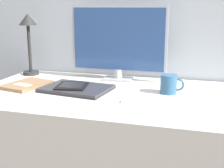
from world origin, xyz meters
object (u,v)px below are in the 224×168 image
monitor (118,42)px  notebook (27,85)px  keyboard (152,101)px  laptop (77,89)px  desk_lamp (28,32)px  ereader (72,86)px  coffee_mug (169,84)px

monitor → notebook: monitor is taller
keyboard → notebook: (-0.70, 0.10, 0.00)m
laptop → desk_lamp: size_ratio=0.97×
monitor → notebook: bearing=-146.7°
monitor → laptop: monitor is taller
laptop → desk_lamp: 0.58m
ereader → monitor: bearing=60.3°
desk_lamp → ereader: bearing=-35.3°
notebook → coffee_mug: size_ratio=2.42×
ereader → coffee_mug: (0.49, 0.08, 0.02)m
laptop → desk_lamp: (-0.43, 0.28, 0.26)m
monitor → coffee_mug: size_ratio=4.78×
monitor → desk_lamp: size_ratio=1.48×
notebook → coffee_mug: (0.76, 0.07, 0.04)m
monitor → keyboard: (0.26, -0.39, -0.22)m
ereader → coffee_mug: size_ratio=1.60×
laptop → coffee_mug: 0.47m
keyboard → coffee_mug: bearing=72.3°
keyboard → coffee_mug: 0.19m
notebook → coffee_mug: coffee_mug is taller
keyboard → desk_lamp: size_ratio=0.70×
coffee_mug → keyboard: bearing=-107.7°
keyboard → ereader: ereader is taller
desk_lamp → notebook: (0.13, -0.28, -0.26)m
monitor → keyboard: monitor is taller
laptop → notebook: bearing=179.6°
keyboard → ereader: (-0.43, 0.09, 0.02)m
notebook → keyboard: bearing=-8.2°
ereader → notebook: 0.27m
ereader → notebook: ereader is taller
keyboard → ereader: bearing=167.9°
notebook → laptop: bearing=-0.4°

